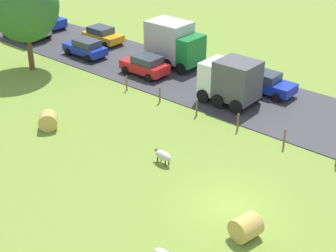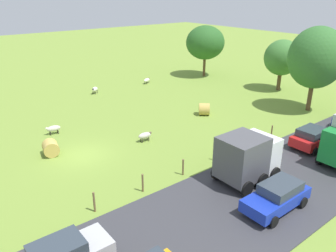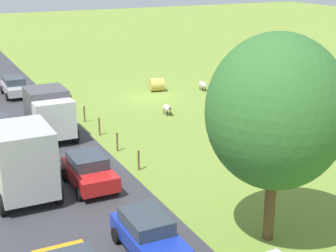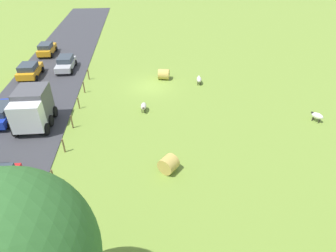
# 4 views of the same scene
# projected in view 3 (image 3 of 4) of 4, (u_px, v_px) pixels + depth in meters

# --- Properties ---
(ground_plane) EXTENTS (160.00, 160.00, 0.00)m
(ground_plane) POSITION_uv_depth(u_px,v_px,m) (149.00, 98.00, 42.43)
(ground_plane) COLOR olive
(road_strip) EXTENTS (8.00, 80.00, 0.06)m
(road_strip) POSITION_uv_depth(u_px,v_px,m) (8.00, 115.00, 37.62)
(road_strip) COLOR #38383D
(road_strip) RESTS_ON ground_plane
(sheep_1) EXTENTS (0.66, 1.30, 0.77)m
(sheep_1) POSITION_uv_depth(u_px,v_px,m) (203.00, 85.00, 44.72)
(sheep_1) COLOR beige
(sheep_1) RESTS_ON ground_plane
(sheep_2) EXTENTS (0.59, 1.25, 0.78)m
(sheep_2) POSITION_uv_depth(u_px,v_px,m) (167.00, 108.00, 37.59)
(sheep_2) COLOR beige
(sheep_2) RESTS_ON ground_plane
(hay_bale_0) EXTENTS (1.41, 1.36, 1.14)m
(hay_bale_0) POSITION_uv_depth(u_px,v_px,m) (157.00, 85.00, 44.49)
(hay_bale_0) COLOR tan
(hay_bale_0) RESTS_ON ground_plane
(hay_bale_1) EXTENTS (1.56, 1.55, 1.18)m
(hay_bale_1) POSITION_uv_depth(u_px,v_px,m) (249.00, 137.00, 31.21)
(hay_bale_1) COLOR tan
(hay_bale_1) RESTS_ON ground_plane
(tree_2) EXTENTS (5.42, 5.42, 8.44)m
(tree_2) POSITION_uv_depth(u_px,v_px,m) (276.00, 112.00, 19.27)
(tree_2) COLOR brown
(tree_2) RESTS_ON ground_plane
(fence_post_0) EXTENTS (0.12, 0.12, 1.25)m
(fence_post_0) POSITION_uv_depth(u_px,v_px,m) (60.00, 93.00, 41.47)
(fence_post_0) COLOR brown
(fence_post_0) RESTS_ON ground_plane
(fence_post_1) EXTENTS (0.12, 0.12, 1.22)m
(fence_post_1) POSITION_uv_depth(u_px,v_px,m) (71.00, 103.00, 38.70)
(fence_post_1) COLOR brown
(fence_post_1) RESTS_ON ground_plane
(fence_post_2) EXTENTS (0.12, 0.12, 1.16)m
(fence_post_2) POSITION_uv_depth(u_px,v_px,m) (84.00, 114.00, 35.93)
(fence_post_2) COLOR brown
(fence_post_2) RESTS_ON ground_plane
(fence_post_3) EXTENTS (0.12, 0.12, 1.20)m
(fence_post_3) POSITION_uv_depth(u_px,v_px,m) (99.00, 126.00, 33.14)
(fence_post_3) COLOR brown
(fence_post_3) RESTS_ON ground_plane
(fence_post_4) EXTENTS (0.12, 0.12, 1.16)m
(fence_post_4) POSITION_uv_depth(u_px,v_px,m) (117.00, 142.00, 30.37)
(fence_post_4) COLOR brown
(fence_post_4) RESTS_ON ground_plane
(fence_post_5) EXTENTS (0.12, 0.12, 1.14)m
(fence_post_5) POSITION_uv_depth(u_px,v_px,m) (139.00, 160.00, 27.59)
(fence_post_5) COLOR brown
(fence_post_5) RESTS_ON ground_plane
(truck_0) EXTENTS (2.82, 4.59, 3.62)m
(truck_0) POSITION_uv_depth(u_px,v_px,m) (22.00, 159.00, 24.01)
(truck_0) COLOR #197F33
(truck_0) RESTS_ON road_strip
(truck_1) EXTENTS (2.71, 3.89, 3.17)m
(truck_1) POSITION_uv_depth(u_px,v_px,m) (49.00, 113.00, 31.97)
(truck_1) COLOR white
(truck_1) RESTS_ON road_strip
(car_1) EXTENTS (1.98, 4.10, 1.53)m
(car_1) POSITION_uv_depth(u_px,v_px,m) (15.00, 86.00, 42.68)
(car_1) COLOR #B7B7BC
(car_1) RESTS_ON road_strip
(car_3) EXTENTS (2.09, 3.86, 1.61)m
(car_3) POSITION_uv_depth(u_px,v_px,m) (89.00, 171.00, 25.39)
(car_3) COLOR red
(car_3) RESTS_ON road_strip
(car_8) EXTENTS (1.96, 4.05, 1.53)m
(car_8) POSITION_uv_depth(u_px,v_px,m) (148.00, 234.00, 19.59)
(car_8) COLOR #1933B2
(car_8) RESTS_ON road_strip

